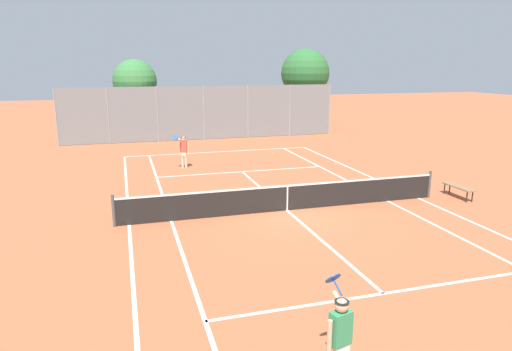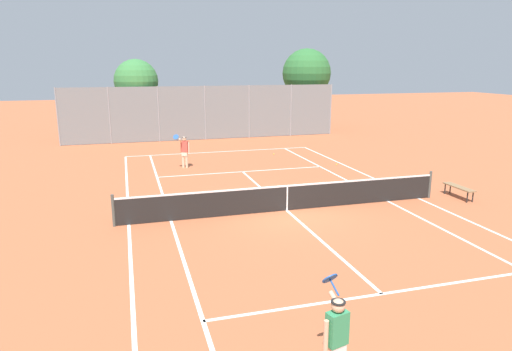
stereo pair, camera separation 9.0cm
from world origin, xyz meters
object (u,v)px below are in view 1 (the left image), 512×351
object	(u,v)px
tennis_net	(287,197)
player_near_side	(340,337)
tree_behind_left	(135,82)
courtside_bench	(458,188)
tree_behind_right	(305,75)
loose_tennis_ball_2	(336,164)
player_far_left	(184,150)
loose_tennis_ball_1	(273,154)

from	to	relation	value
tennis_net	player_near_side	size ratio (longest dim) A/B	6.76
tree_behind_left	courtside_bench	bearing A→B (deg)	-58.45
tree_behind_right	loose_tennis_ball_2	bearing A→B (deg)	-105.27
player_far_left	tree_behind_right	world-z (taller)	tree_behind_right
player_far_left	loose_tennis_ball_2	bearing A→B (deg)	-11.17
courtside_bench	tree_behind_left	distance (m)	22.27
player_far_left	loose_tennis_ball_1	distance (m)	5.90
tree_behind_right	player_far_left	bearing A→B (deg)	-133.73
loose_tennis_ball_2	courtside_bench	size ratio (longest dim) A/B	0.04
player_far_left	courtside_bench	xyz separation A→B (m)	(9.65, -8.41, -0.52)
tree_behind_right	tree_behind_left	bearing A→B (deg)	-173.24
tennis_net	player_near_side	bearing A→B (deg)	-105.14
player_near_side	tree_behind_left	bearing A→B (deg)	94.27
tennis_net	tree_behind_left	distance (m)	19.24
courtside_bench	loose_tennis_ball_2	bearing A→B (deg)	105.65
tennis_net	tree_behind_right	size ratio (longest dim) A/B	1.88
tennis_net	loose_tennis_ball_1	bearing A→B (deg)	74.33
player_far_left	courtside_bench	world-z (taller)	player_far_left
loose_tennis_ball_2	tree_behind_right	xyz separation A→B (m)	(3.67, 13.43, 4.32)
tennis_net	loose_tennis_ball_2	size ratio (longest dim) A/B	181.82
player_near_side	loose_tennis_ball_2	distance (m)	17.26
loose_tennis_ball_2	courtside_bench	bearing A→B (deg)	-74.35
loose_tennis_ball_1	tree_behind_right	size ratio (longest dim) A/B	0.01
tree_behind_left	loose_tennis_ball_2	bearing A→B (deg)	-51.06
loose_tennis_ball_2	tree_behind_left	bearing A→B (deg)	128.94
loose_tennis_ball_2	tennis_net	bearing A→B (deg)	-128.03
loose_tennis_ball_1	tree_behind_left	bearing A→B (deg)	131.54
player_near_side	tennis_net	bearing A→B (deg)	74.86
tennis_net	courtside_bench	distance (m)	7.05
player_near_side	loose_tennis_ball_2	size ratio (longest dim) A/B	26.88
player_far_left	tree_behind_right	bearing A→B (deg)	46.27
loose_tennis_ball_1	loose_tennis_ball_2	bearing A→B (deg)	-57.81
courtside_bench	player_far_left	bearing A→B (deg)	138.92
player_near_side	courtside_bench	xyz separation A→B (m)	(9.47, 8.61, -0.52)
loose_tennis_ball_1	tree_behind_left	xyz separation A→B (m)	(-7.31, 8.25, 3.90)
tennis_net	loose_tennis_ball_2	xyz separation A→B (m)	(5.11, 6.54, -0.48)
player_near_side	tree_behind_left	world-z (taller)	tree_behind_left
loose_tennis_ball_2	player_far_left	bearing A→B (deg)	168.83
loose_tennis_ball_2	tree_behind_left	size ratio (longest dim) A/B	0.01
player_far_left	tree_behind_right	size ratio (longest dim) A/B	0.28
loose_tennis_ball_1	courtside_bench	world-z (taller)	courtside_bench
courtside_bench	player_near_side	bearing A→B (deg)	-137.71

